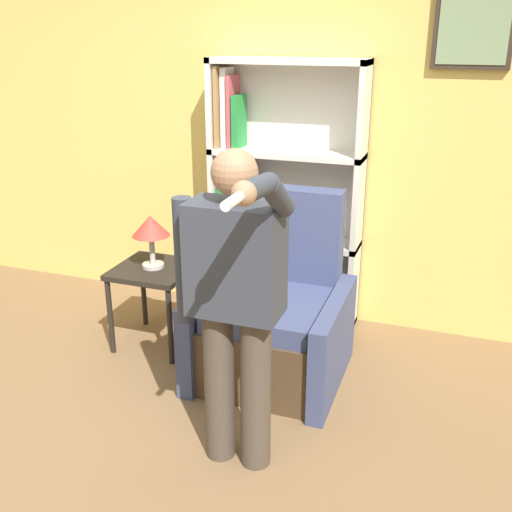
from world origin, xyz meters
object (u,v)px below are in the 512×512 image
person_standing (235,297)px  side_table (154,279)px  bookcase (271,198)px  table_lamp (151,229)px  armchair (274,320)px

person_standing → side_table: size_ratio=2.80×
side_table → person_standing: bearing=-44.7°
bookcase → side_table: (-0.61, -0.69, -0.44)m
side_table → bookcase: bearing=48.5°
person_standing → table_lamp: (-0.96, 0.95, -0.07)m
armchair → bookcase: bearing=109.7°
armchair → side_table: (-0.88, 0.07, 0.13)m
bookcase → armchair: size_ratio=1.66×
side_table → table_lamp: bearing=135.0°
person_standing → bookcase: bearing=102.3°
bookcase → person_standing: bookcase is taller
side_table → table_lamp: 0.35m
person_standing → table_lamp: person_standing is taller
bookcase → person_standing: (0.36, -1.64, -0.01)m
armchair → person_standing: size_ratio=0.72×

